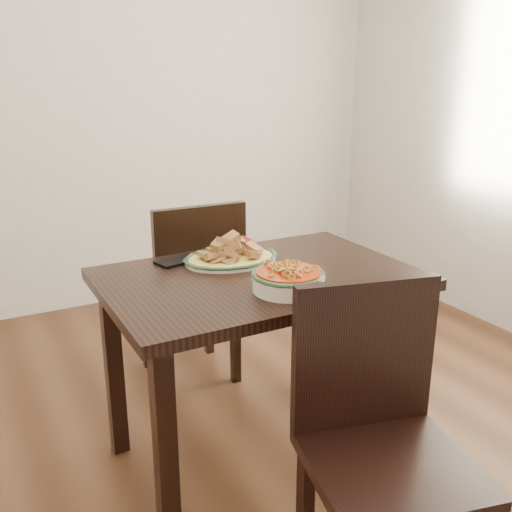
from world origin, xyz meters
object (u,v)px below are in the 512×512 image
chair_near (378,427)px  smartphone (178,261)px  dining_table (259,303)px  fish_plate (231,250)px  noodle_bowl (288,278)px  chair_far (193,284)px

chair_near → smartphone: size_ratio=5.44×
dining_table → fish_plate: fish_plate is taller
noodle_bowl → chair_near: bearing=-88.1°
chair_far → smartphone: size_ratio=5.44×
noodle_bowl → fish_plate: bearing=94.9°
dining_table → smartphone: smartphone is taller
dining_table → chair_far: size_ratio=1.21×
dining_table → smartphone: size_ratio=6.61×
chair_near → smartphone: (-0.22, 0.90, 0.26)m
chair_near → dining_table: bearing=105.4°
chair_near → noodle_bowl: size_ratio=3.65×
chair_near → noodle_bowl: 0.54m
chair_near → chair_far: bearing=104.2°
chair_near → fish_plate: size_ratio=2.50×
dining_table → chair_near: size_ratio=1.21×
dining_table → fish_plate: 0.24m
chair_far → noodle_bowl: size_ratio=3.65×
dining_table → chair_near: 0.66m
noodle_bowl → smartphone: bearing=115.1°
dining_table → fish_plate: (-0.02, 0.17, 0.16)m
smartphone → noodle_bowl: bearing=-79.3°
chair_far → chair_near: size_ratio=1.00×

